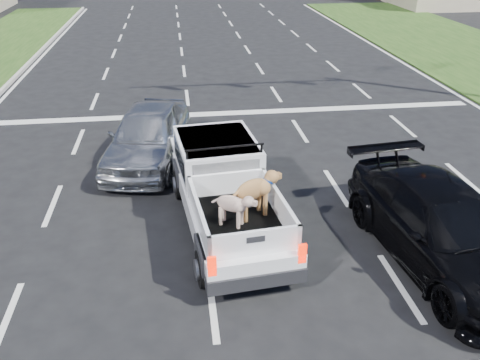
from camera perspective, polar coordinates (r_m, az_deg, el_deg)
The scene contains 5 objects.
ground at distance 9.52m, azimuth 7.66°, elevation -12.67°, with size 160.00×160.00×0.00m, color black.
road_markings at distance 15.03m, azimuth 1.50°, elevation 3.27°, with size 17.75×60.00×0.01m.
pickup_truck at distance 11.00m, azimuth -1.60°, elevation -1.05°, with size 2.32×5.18×1.88m.
silver_sedan at distance 14.33m, azimuth -10.31°, elevation 5.00°, with size 1.86×4.63×1.58m, color #B2B5BA.
black_coupe at distance 10.65m, azimuth 21.81°, elevation -4.89°, with size 2.13×5.24×1.52m, color black.
Camera 1 is at (-2.16, -7.05, 6.02)m, focal length 38.00 mm.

